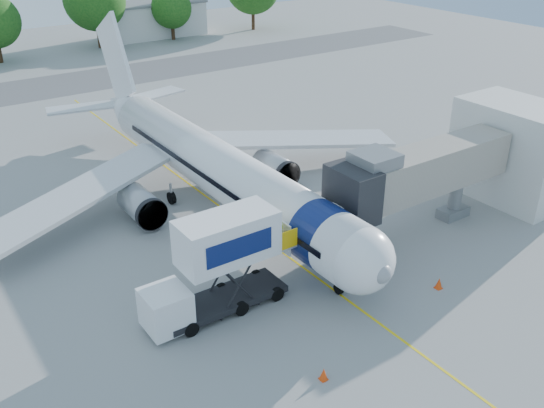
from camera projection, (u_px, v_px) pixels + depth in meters
ground at (247, 226)px, 40.88m from camera, size 160.00×160.00×0.00m
guidance_line at (247, 226)px, 40.87m from camera, size 0.15×70.00×0.01m
taxiway_strip at (55, 86)px, 71.63m from camera, size 120.00×10.00×0.01m
aircraft at (214, 166)px, 42.57m from camera, size 34.17×37.73×11.35m
jet_bridge at (413, 175)px, 37.87m from camera, size 13.90×3.20×6.60m
terminal_stub at (514, 151)px, 43.61m from camera, size 5.00×8.00×7.00m
catering_hiloader at (217, 267)px, 31.30m from camera, size 8.50×2.44×5.50m
ground_tug at (415, 345)px, 28.91m from camera, size 3.59×2.27×1.34m
safety_cone_a at (439, 283)px, 34.23m from camera, size 0.43×0.43×0.68m
safety_cone_b at (324, 374)px, 27.72m from camera, size 0.40×0.40×0.64m
outbuilding_right at (152, 19)px, 96.31m from camera, size 16.40×7.40×5.30m
tree_f at (171, 8)px, 92.93m from camera, size 6.19×6.19×7.90m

